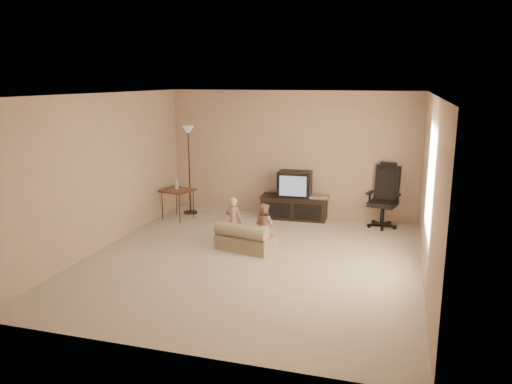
% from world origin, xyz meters
% --- Properties ---
extents(floor, '(5.50, 5.50, 0.00)m').
position_xyz_m(floor, '(0.00, 0.00, 0.00)').
color(floor, beige).
rests_on(floor, ground).
extents(room_shell, '(5.50, 5.50, 5.50)m').
position_xyz_m(room_shell, '(0.00, 0.00, 1.52)').
color(room_shell, white).
rests_on(room_shell, floor).
extents(tv_stand, '(1.35, 0.54, 0.95)m').
position_xyz_m(tv_stand, '(0.14, 2.49, 0.40)').
color(tv_stand, black).
rests_on(tv_stand, floor).
extents(office_chair, '(0.67, 0.69, 1.20)m').
position_xyz_m(office_chair, '(1.86, 2.42, 0.43)').
color(office_chair, black).
rests_on(office_chair, floor).
extents(side_table, '(0.66, 0.66, 0.81)m').
position_xyz_m(side_table, '(-2.06, 1.81, 0.58)').
color(side_table, brown).
rests_on(side_table, floor).
extents(floor_lamp, '(0.28, 0.28, 1.80)m').
position_xyz_m(floor_lamp, '(-2.01, 2.29, 1.31)').
color(floor_lamp, '#2F2015').
rests_on(floor_lamp, floor).
extents(child_sofa, '(1.01, 0.71, 0.45)m').
position_xyz_m(child_sofa, '(-0.24, 0.43, 0.18)').
color(child_sofa, tan).
rests_on(child_sofa, floor).
extents(toddler_left, '(0.33, 0.27, 0.81)m').
position_xyz_m(toddler_left, '(-0.52, 0.67, 0.40)').
color(toddler_left, tan).
rests_on(toddler_left, floor).
extents(toddler_right, '(0.40, 0.32, 0.73)m').
position_xyz_m(toddler_right, '(0.01, 0.69, 0.37)').
color(toddler_right, tan).
rests_on(toddler_right, floor).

